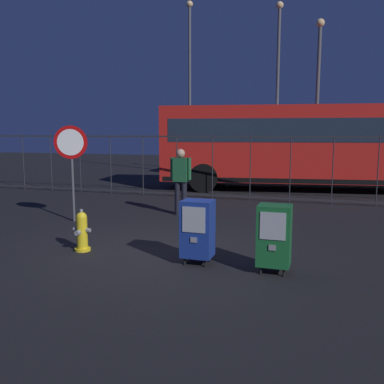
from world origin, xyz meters
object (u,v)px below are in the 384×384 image
at_px(pedestrian, 181,178).
at_px(stop_sign, 71,153).
at_px(street_light_near_left, 190,78).
at_px(street_light_near_right, 278,79).
at_px(fire_hydrant, 82,231).
at_px(street_light_far_left, 318,90).
at_px(newspaper_box_primary, 198,228).
at_px(newspaper_box_secondary, 274,235).
at_px(bus_near, 309,143).
at_px(bus_far, 323,141).

bearing_deg(pedestrian, stop_sign, -144.72).
bearing_deg(street_light_near_left, stop_sign, -85.09).
bearing_deg(street_light_near_right, stop_sign, -107.30).
distance_m(fire_hydrant, street_light_far_left, 12.12).
height_order(newspaper_box_primary, pedestrian, pedestrian).
bearing_deg(newspaper_box_secondary, newspaper_box_primary, 176.62).
bearing_deg(bus_near, fire_hydrant, -118.34).
bearing_deg(street_light_near_left, bus_far, -0.46).
distance_m(newspaper_box_secondary, street_light_near_left, 15.85).
bearing_deg(fire_hydrant, street_light_far_left, 72.02).
relative_size(newspaper_box_primary, bus_far, 0.10).
height_order(fire_hydrant, street_light_near_left, street_light_near_left).
height_order(fire_hydrant, newspaper_box_primary, newspaper_box_primary).
bearing_deg(street_light_near_left, newspaper_box_secondary, -67.16).
relative_size(newspaper_box_primary, stop_sign, 0.46).
height_order(street_light_near_left, street_light_far_left, street_light_near_left).
height_order(stop_sign, bus_near, bus_near).
distance_m(pedestrian, bus_near, 6.57).
relative_size(fire_hydrant, bus_near, 0.07).
height_order(newspaper_box_primary, street_light_near_right, street_light_near_right).
relative_size(newspaper_box_secondary, bus_near, 0.09).
bearing_deg(fire_hydrant, bus_far, 74.45).
relative_size(fire_hydrant, newspaper_box_secondary, 0.73).
bearing_deg(newspaper_box_secondary, street_light_far_left, 88.75).
xyz_separation_m(pedestrian, street_light_far_left, (3.02, 7.47, 2.78)).
relative_size(fire_hydrant, newspaper_box_primary, 0.73).
distance_m(fire_hydrant, stop_sign, 2.90).
distance_m(street_light_near_left, street_light_near_right, 4.53).
xyz_separation_m(fire_hydrant, newspaper_box_primary, (2.15, -0.07, 0.22)).
xyz_separation_m(stop_sign, bus_far, (5.43, 11.79, 0.11)).
distance_m(newspaper_box_secondary, pedestrian, 4.68).
bearing_deg(bus_near, bus_far, 75.63).
bearing_deg(fire_hydrant, bus_near, 70.20).
height_order(fire_hydrant, bus_near, bus_near).
distance_m(stop_sign, pedestrian, 2.70).
bearing_deg(bus_far, newspaper_box_primary, -102.01).
height_order(newspaper_box_primary, newspaper_box_secondary, same).
bearing_deg(street_light_near_right, pedestrian, -97.63).
relative_size(bus_near, bus_far, 1.01).
bearing_deg(bus_near, newspaper_box_secondary, -98.93).
bearing_deg(street_light_far_left, newspaper_box_secondary, -91.25).
distance_m(stop_sign, bus_far, 12.98).
bearing_deg(newspaper_box_secondary, bus_far, 87.90).
distance_m(stop_sign, street_light_near_left, 12.31).
distance_m(stop_sign, bus_near, 8.91).
distance_m(stop_sign, street_light_far_left, 10.57).
xyz_separation_m(newspaper_box_secondary, street_light_near_right, (-1.52, 13.13, 3.84)).
bearing_deg(stop_sign, newspaper_box_primary, -30.25).
bearing_deg(fire_hydrant, stop_sign, 126.77).
relative_size(fire_hydrant, street_light_near_right, 0.10).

